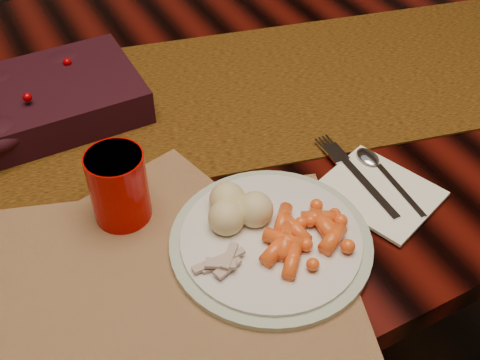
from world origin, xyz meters
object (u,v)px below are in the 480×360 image
dining_table (189,253)px  dinner_plate (271,241)px  mashed_potatoes (234,202)px  red_cup (119,187)px  baby_carrots (298,237)px  napkin (379,192)px  turkey_shreds (224,264)px  placemat_main (155,299)px  centerpiece (14,104)px

dining_table → dinner_plate: size_ratio=6.93×
dinner_plate → mashed_potatoes: bearing=111.2°
dinner_plate → red_cup: 0.21m
dining_table → mashed_potatoes: 0.50m
baby_carrots → napkin: baby_carrots is taller
mashed_potatoes → turkey_shreds: bearing=-125.5°
baby_carrots → turkey_shreds: 0.10m
dining_table → dinner_plate: 0.51m
placemat_main → turkey_shreds: turkey_shreds is taller
centerpiece → baby_carrots: centerpiece is taller
dining_table → dinner_plate: dinner_plate is taller
centerpiece → placemat_main: size_ratio=0.79×
dinner_plate → red_cup: size_ratio=2.51×
baby_carrots → turkey_shreds: (-0.10, 0.01, -0.00)m
dining_table → placemat_main: (-0.17, -0.33, 0.38)m
mashed_potatoes → turkey_shreds: (-0.05, -0.07, -0.01)m
centerpiece → placemat_main: (0.06, -0.41, -0.04)m
dinner_plate → placemat_main: bearing=-177.7°
centerpiece → baby_carrots: (0.25, -0.43, -0.01)m
mashed_potatoes → napkin: size_ratio=0.54×
napkin → mashed_potatoes: bearing=147.1°
baby_carrots → red_cup: (-0.17, 0.16, 0.03)m
red_cup → baby_carrots: bearing=-42.9°
dining_table → baby_carrots: (0.02, -0.35, 0.40)m
placemat_main → mashed_potatoes: mashed_potatoes is taller
dining_table → napkin: size_ratio=12.06×
dinner_plate → baby_carrots: (0.03, -0.02, 0.02)m
napkin → red_cup: size_ratio=1.44×
turkey_shreds → napkin: 0.26m
mashed_potatoes → turkey_shreds: mashed_potatoes is taller
red_cup → centerpiece: bearing=106.5°
placemat_main → napkin: size_ratio=3.25×
placemat_main → dinner_plate: size_ratio=1.86×
mashed_potatoes → napkin: (0.20, -0.05, -0.03)m
baby_carrots → red_cup: bearing=137.1°
centerpiece → dinner_plate: size_ratio=1.48×
baby_carrots → turkey_shreds: baby_carrots is taller
mashed_potatoes → napkin: 0.21m
dining_table → red_cup: bearing=-129.9°
turkey_shreds → baby_carrots: bearing=-3.7°
placemat_main → napkin: napkin is taller
dining_table → centerpiece: size_ratio=4.68×
napkin → centerpiece: bearing=116.4°
turkey_shreds → red_cup: (-0.07, 0.16, 0.03)m
dining_table → mashed_potatoes: mashed_potatoes is taller
baby_carrots → centerpiece: bearing=120.6°
dinner_plate → mashed_potatoes: 0.07m
baby_carrots → red_cup: 0.24m
mashed_potatoes → centerpiece: bearing=120.6°
centerpiece → napkin: bearing=-44.1°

